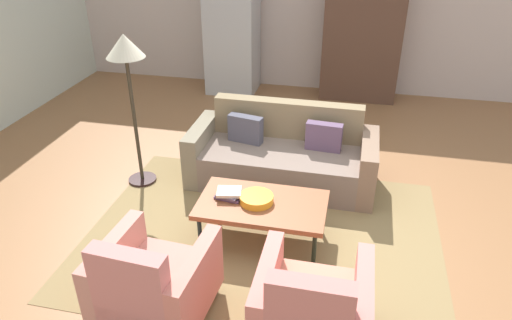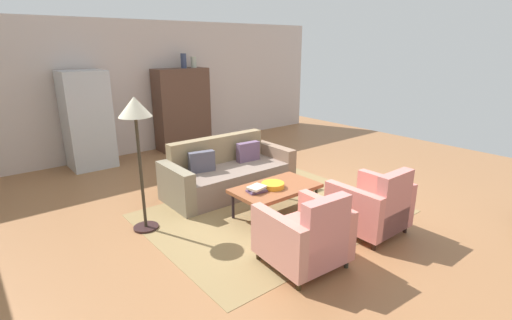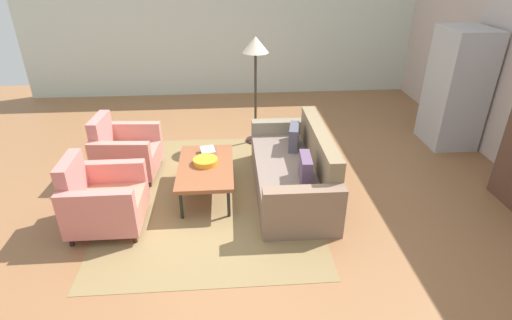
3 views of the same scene
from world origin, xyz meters
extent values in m
plane|color=#96643E|center=(0.00, 0.00, 0.00)|extent=(10.83, 10.83, 0.00)
cube|color=silver|center=(-4.51, 0.00, 1.40)|extent=(0.12, 8.25, 2.80)
cube|color=olive|center=(-0.32, -0.18, 0.00)|extent=(3.40, 2.60, 0.01)
cube|color=#7D695D|center=(-0.32, 0.87, 0.21)|extent=(1.75, 0.91, 0.42)
cube|color=#877352|center=(-0.32, 1.23, 0.43)|extent=(1.74, 0.19, 0.86)
cube|color=#866955|center=(0.64, 0.86, 0.31)|extent=(0.19, 0.90, 0.62)
cube|color=gray|center=(-1.28, 0.87, 0.31)|extent=(0.19, 0.90, 0.62)
cube|color=#624A65|center=(0.13, 0.96, 0.58)|extent=(0.41, 0.15, 0.32)
cube|color=#4F4E5C|center=(-0.77, 0.97, 0.58)|extent=(0.42, 0.20, 0.32)
cylinder|color=black|center=(-0.85, 0.05, 0.19)|extent=(0.04, 0.04, 0.37)
cylinder|color=#272622|center=(0.21, 0.05, 0.19)|extent=(0.04, 0.04, 0.37)
cylinder|color=black|center=(-0.85, -0.51, 0.19)|extent=(0.04, 0.04, 0.37)
cylinder|color=black|center=(0.21, -0.51, 0.19)|extent=(0.04, 0.04, 0.37)
cube|color=brown|center=(-0.32, -0.23, 0.40)|extent=(1.20, 0.70, 0.05)
cylinder|color=#322411|center=(-1.23, -0.97, 0.05)|extent=(0.05, 0.05, 0.10)
cylinder|color=#3C291D|center=(-0.56, -1.02, 0.05)|extent=(0.05, 0.05, 0.10)
cylinder|color=#332612|center=(-1.28, -1.65, 0.05)|extent=(0.05, 0.05, 0.10)
cylinder|color=#2D2B21|center=(-0.60, -1.70, 0.05)|extent=(0.05, 0.05, 0.10)
cube|color=tan|center=(-0.92, -1.33, 0.25)|extent=(0.61, 0.84, 0.30)
cube|color=tan|center=(-0.94, -1.66, 0.49)|extent=(0.57, 0.18, 0.78)
cube|color=tan|center=(-1.26, -1.31, 0.38)|extent=(0.18, 0.81, 0.56)
cube|color=#D57C6E|center=(-0.58, -1.36, 0.38)|extent=(0.18, 0.81, 0.56)
cylinder|color=#371E17|center=(-0.06, -0.99, 0.05)|extent=(0.05, 0.05, 0.10)
cylinder|color=#3C1D10|center=(0.62, -0.99, 0.05)|extent=(0.05, 0.05, 0.10)
cylinder|color=#301C13|center=(-0.06, -1.67, 0.05)|extent=(0.05, 0.05, 0.10)
cylinder|color=black|center=(0.62, -1.67, 0.05)|extent=(0.05, 0.05, 0.10)
cube|color=tan|center=(0.28, -1.33, 0.25)|extent=(0.56, 0.80, 0.30)
cube|color=#C6756E|center=(0.28, -1.66, 0.49)|extent=(0.56, 0.14, 0.78)
cube|color=#D57A6F|center=(-0.06, -1.33, 0.38)|extent=(0.12, 0.80, 0.56)
cube|color=#D47870|center=(0.62, -1.33, 0.38)|extent=(0.12, 0.80, 0.56)
cylinder|color=orange|center=(-0.37, -0.23, 0.46)|extent=(0.32, 0.32, 0.07)
cube|color=#5C4367|center=(-0.64, -0.21, 0.43)|extent=(0.27, 0.20, 0.02)
cube|color=#5B4C5F|center=(-0.64, -0.21, 0.46)|extent=(0.25, 0.22, 0.02)
cube|color=beige|center=(-0.64, -0.21, 0.48)|extent=(0.26, 0.22, 0.03)
cube|color=#B7BABF|center=(-1.64, 3.68, 0.93)|extent=(0.80, 0.70, 1.85)
cylinder|color=#99999E|center=(-1.59, 4.05, 1.02)|extent=(0.02, 0.02, 0.70)
cylinder|color=#301C1D|center=(-1.91, 0.53, 0.01)|extent=(0.32, 0.32, 0.03)
cylinder|color=#332D22|center=(-1.91, 0.53, 0.76)|extent=(0.04, 0.04, 1.45)
cone|color=beige|center=(-1.91, 0.53, 1.60)|extent=(0.40, 0.40, 0.24)
camera|label=1|loc=(0.42, -3.83, 2.91)|focal=33.26mm
camera|label=2|loc=(-3.59, -3.83, 2.31)|focal=26.35mm
camera|label=3|loc=(4.21, 0.07, 2.88)|focal=28.20mm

